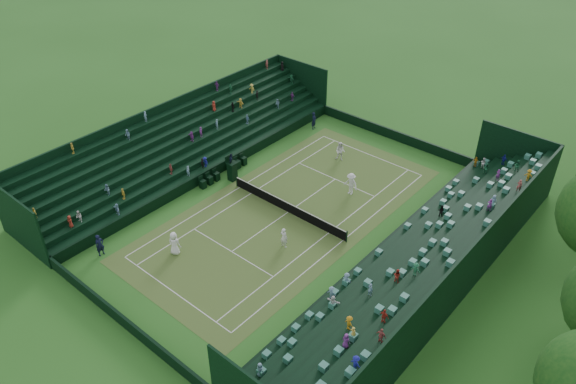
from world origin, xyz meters
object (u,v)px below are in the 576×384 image
player_near_east (284,238)px  player_far_west (340,151)px  player_far_east (351,184)px  player_near_west (174,243)px  umpire_chair (232,169)px  tennis_net (288,207)px

player_near_east → player_far_west: 13.43m
player_far_west → player_far_east: (3.93, -3.89, 0.09)m
player_far_east → player_near_west: bearing=-107.4°
umpire_chair → player_far_west: umpire_chair is taller
player_near_east → player_far_east: 8.88m
player_near_east → tennis_net: bearing=-55.9°
player_near_east → player_far_west: (-4.18, 12.76, 0.05)m
tennis_net → player_far_west: size_ratio=6.43×
player_near_west → player_far_west: player_near_west is taller
umpire_chair → player_near_east: (9.38, -3.95, -0.27)m
player_far_west → player_far_east: bearing=-62.8°
player_near_east → player_far_west: player_far_west is taller
player_near_west → player_far_east: size_ratio=0.95×
player_near_east → umpire_chair: bearing=-25.1°
player_near_west → player_far_west: bearing=-112.7°
player_far_west → umpire_chair: bearing=-138.6°
tennis_net → player_near_east: size_ratio=6.82×
player_near_west → player_far_east: bearing=-128.4°
player_near_west → player_near_east: 7.98m
player_near_west → player_near_east: (5.54, 5.75, -0.10)m
tennis_net → umpire_chair: bearing=175.8°
tennis_net → player_near_east: bearing=-53.6°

